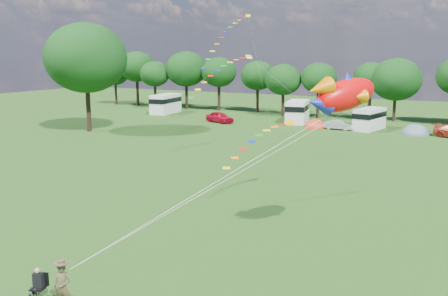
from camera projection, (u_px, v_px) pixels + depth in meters
The scene contains 16 objects.
ground_plane at pixel (145, 257), 24.02m from camera, with size 180.00×180.00×0.00m, color black.
tree_line at pixel (423, 77), 67.77m from camera, with size 102.98×10.98×10.27m.
big_tree at pixel (86, 58), 60.54m from camera, with size 10.00×10.00×13.28m.
car_a at pixel (220, 117), 69.83m from camera, with size 1.80×4.56×1.52m, color #AF0920.
car_b at pixel (339, 125), 63.44m from camera, with size 1.32×3.52×1.24m, color gray.
campervan_a at pixel (166, 103), 80.46m from camera, with size 3.34×6.48×3.05m.
campervan_b at pixel (298, 111), 69.83m from camera, with size 3.87×6.62×3.04m.
campervan_c at pixel (370, 118), 63.41m from camera, with size 3.24×5.85×2.71m.
tent_orange at pixel (315, 128), 65.06m from camera, with size 2.90×3.17×2.27m.
tent_greyblue at pixel (415, 134), 59.80m from camera, with size 3.37×3.69×2.50m.
kite_flyer at pixel (62, 287), 18.86m from camera, with size 0.69×0.46×1.91m, color #4C4329.
camp_chair at pixel (39, 280), 19.80m from camera, with size 0.67×0.68×1.33m.
fish_kite at pixel (341, 95), 23.12m from camera, with size 3.14×4.08×2.22m.
streamer_kite_a at pixel (229, 33), 52.65m from camera, with size 3.28×5.43×5.73m.
streamer_kite_b at pixel (225, 69), 44.39m from camera, with size 4.24×4.66×3.78m.
streamer_kite_c at pixel (265, 136), 32.80m from camera, with size 3.11×4.85×2.77m.
Camera 1 is at (14.15, -18.02, 9.69)m, focal length 40.00 mm.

